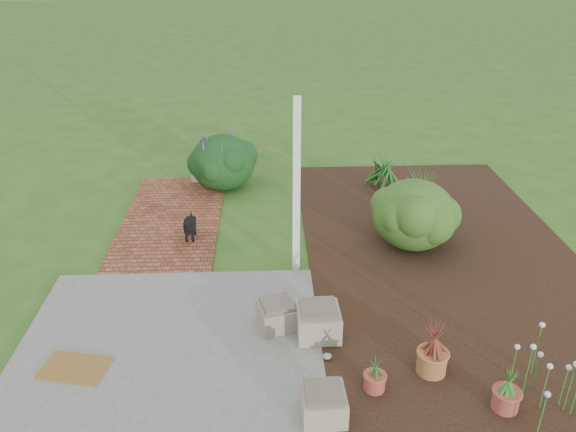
{
  "coord_description": "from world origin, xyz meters",
  "views": [
    {
      "loc": [
        -0.1,
        -6.76,
        4.26
      ],
      "look_at": [
        0.2,
        0.4,
        0.7
      ],
      "focal_mm": 35.0,
      "sensor_mm": 36.0,
      "label": 1
    }
  ],
  "objects_px": {
    "black_dog": "(190,225)",
    "cream_ceramic_urn": "(199,169)",
    "stone_trough_near": "(324,405)",
    "evergreen_shrub": "(414,213)"
  },
  "relations": [
    {
      "from": "cream_ceramic_urn",
      "to": "evergreen_shrub",
      "type": "relative_size",
      "value": 0.34
    },
    {
      "from": "evergreen_shrub",
      "to": "black_dog",
      "type": "bearing_deg",
      "value": 175.6
    },
    {
      "from": "black_dog",
      "to": "evergreen_shrub",
      "type": "distance_m",
      "value": 3.43
    },
    {
      "from": "stone_trough_near",
      "to": "black_dog",
      "type": "relative_size",
      "value": 0.89
    },
    {
      "from": "black_dog",
      "to": "cream_ceramic_urn",
      "type": "distance_m",
      "value": 2.43
    },
    {
      "from": "black_dog",
      "to": "evergreen_shrub",
      "type": "relative_size",
      "value": 0.39
    },
    {
      "from": "cream_ceramic_urn",
      "to": "evergreen_shrub",
      "type": "bearing_deg",
      "value": -37.45
    },
    {
      "from": "black_dog",
      "to": "cream_ceramic_urn",
      "type": "relative_size",
      "value": 1.14
    },
    {
      "from": "black_dog",
      "to": "cream_ceramic_urn",
      "type": "xyz_separation_m",
      "value": [
        -0.1,
        2.43,
        -0.04
      ]
    },
    {
      "from": "stone_trough_near",
      "to": "cream_ceramic_urn",
      "type": "xyz_separation_m",
      "value": [
        -1.82,
        6.11,
        0.07
      ]
    }
  ]
}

